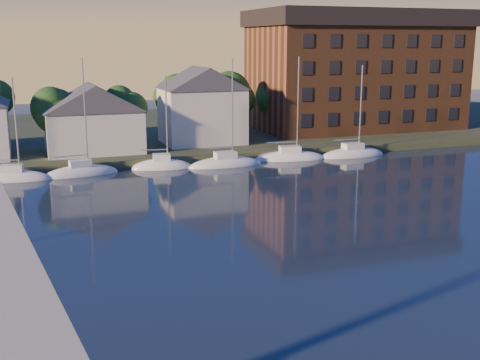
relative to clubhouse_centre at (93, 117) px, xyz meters
name	(u,v)px	position (x,y,z in m)	size (l,w,h in m)	color
shoreline_land	(122,136)	(6.00, 18.00, -5.13)	(160.00, 50.00, 2.00)	#313B22
wooden_dock	(153,164)	(6.00, -5.00, -5.13)	(120.00, 3.00, 1.00)	brown
clubhouse_centre	(93,117)	(0.00, 0.00, 0.00)	(11.55, 8.40, 8.08)	beige
clubhouse_east	(202,104)	(14.00, 2.00, 0.87)	(10.50, 8.40, 9.80)	beige
condo_block	(356,69)	(40.00, 7.95, 4.66)	(31.00, 17.00, 17.40)	brown
tree_line	(149,94)	(8.00, 6.00, 2.04)	(93.40, 5.40, 8.90)	#3A241A
moored_fleet	(85,173)	(-2.00, -8.00, -5.03)	(71.50, 2.40, 12.05)	silver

